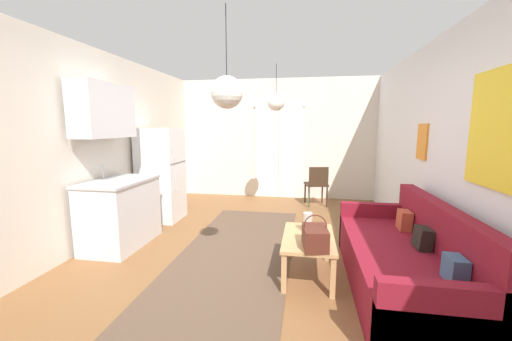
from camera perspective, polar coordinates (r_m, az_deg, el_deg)
ground_plane at (r=3.56m, az=-2.32°, el=-18.88°), size 4.84×7.66×0.10m
wall_back at (r=6.71m, az=3.94°, el=5.93°), size 4.44×0.13×2.61m
wall_right at (r=3.45m, az=35.46°, el=2.27°), size 0.12×7.26×2.61m
wall_left at (r=4.20m, az=-32.84°, el=3.29°), size 0.12×7.26×2.61m
area_rug at (r=3.94m, az=-3.72°, el=-15.21°), size 1.36×3.61×0.01m
couch at (r=3.34m, az=26.86°, el=-15.52°), size 0.87×2.11×0.86m
coffee_table at (r=3.29m, az=9.94°, el=-13.23°), size 0.53×0.88×0.44m
bamboo_vase at (r=3.35m, az=9.81°, el=-9.73°), size 0.10×0.10×0.44m
handbag at (r=2.97m, az=11.18°, el=-12.33°), size 0.26×0.36×0.32m
refrigerator at (r=5.30m, az=-17.62°, el=-0.72°), size 0.65×0.62×1.55m
kitchen_counter at (r=4.35m, az=-25.03°, el=-2.73°), size 0.64×1.05×2.12m
accent_chair at (r=6.08m, az=11.52°, el=-2.37°), size 0.50×0.48×0.80m
pendant_lamp_near at (r=2.72m, az=-5.57°, el=14.59°), size 0.29×0.29×0.88m
pendant_lamp_far at (r=5.17m, az=3.85°, el=12.88°), size 0.30×0.30×0.77m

